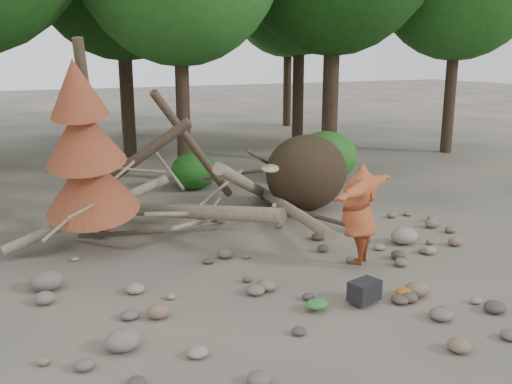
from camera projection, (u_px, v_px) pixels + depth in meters
name	position (u px, v px, depth m)	size (l,w,h in m)	color
ground	(308.00, 284.00, 10.21)	(120.00, 120.00, 0.00)	#514C44
deadfall_pile	(288.00, 177.00, 14.54)	(8.55, 5.24, 3.30)	#332619
dead_conifer	(86.00, 152.00, 11.27)	(2.06, 2.16, 4.35)	#4C3F30
bush_mid	(194.00, 171.00, 17.19)	(1.40, 1.40, 1.12)	#1F5C1A
bush_right	(326.00, 156.00, 18.28)	(2.00, 2.00, 1.60)	#286D22
frisbee_thrower	(359.00, 214.00, 10.80)	(3.42, 1.75, 2.14)	#A34724
backpack	(364.00, 294.00, 9.37)	(0.51, 0.34, 0.34)	black
cloth_green	(317.00, 307.00, 9.12)	(0.39, 0.32, 0.15)	#2D6F2C
cloth_orange	(406.00, 294.00, 9.61)	(0.35, 0.29, 0.13)	#AD531D
boulder_front_left	(123.00, 340.00, 7.91)	(0.50, 0.45, 0.30)	slate
boulder_front_right	(417.00, 289.00, 9.67)	(0.42, 0.37, 0.25)	#795F4B
boulder_mid_right	(404.00, 236.00, 12.33)	(0.60, 0.54, 0.36)	gray
boulder_mid_left	(47.00, 280.00, 9.92)	(0.58, 0.53, 0.35)	#655D55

